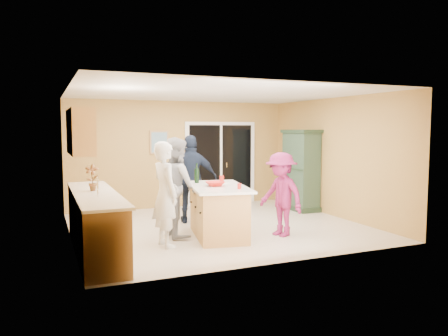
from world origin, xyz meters
name	(u,v)px	position (x,y,z in m)	size (l,w,h in m)	color
floor	(219,227)	(0.00, 0.00, 0.00)	(5.50, 5.50, 0.00)	beige
ceiling	(219,93)	(0.00, 0.00, 2.60)	(5.50, 5.00, 0.10)	silver
wall_back	(181,154)	(0.00, 2.50, 1.30)	(5.50, 0.10, 2.60)	#E8BE5F
wall_front	(285,173)	(0.00, -2.50, 1.30)	(5.50, 0.10, 2.60)	#E8BE5F
wall_left	(69,166)	(-2.75, 0.00, 1.30)	(0.10, 5.00, 2.60)	#E8BE5F
wall_right	(335,157)	(2.75, 0.00, 1.30)	(0.10, 5.00, 2.60)	#E8BE5F
left_cabinet_run	(96,225)	(-2.45, -1.05, 0.46)	(0.65, 3.05, 1.24)	tan
upper_cabinets	(80,132)	(-2.58, -0.20, 1.88)	(0.35, 1.60, 0.75)	tan
sliding_door	(221,163)	(1.05, 2.46, 1.05)	(1.90, 0.07, 2.10)	white
framed_picture	(159,142)	(-0.55, 2.48, 1.60)	(0.46, 0.04, 0.56)	#AA7F55
kitchen_island	(218,213)	(-0.30, -0.70, 0.43)	(1.25, 1.88, 0.91)	tan
green_hutch	(301,171)	(2.49, 0.96, 0.93)	(0.55, 1.04, 1.90)	#203421
woman_white	(165,194)	(-1.34, -0.98, 0.86)	(0.63, 0.41, 1.72)	silver
woman_grey	(177,187)	(-0.97, -0.37, 0.89)	(0.86, 0.67, 1.78)	gray
woman_navy	(192,179)	(-0.36, 0.60, 0.90)	(1.05, 0.44, 1.80)	#161D31
woman_magenta	(281,194)	(0.76, -1.09, 0.75)	(0.97, 0.56, 1.50)	#801C55
serving_bowl	(215,184)	(-0.36, -0.71, 0.95)	(0.33, 0.33, 0.08)	red
tulip_vase	(92,177)	(-2.45, -0.68, 1.15)	(0.23, 0.15, 0.43)	#A41015
tumbler_near	(239,186)	(-0.12, -1.22, 0.96)	(0.07, 0.07, 0.10)	red
tumbler_far	(222,179)	(-0.03, -0.22, 0.97)	(0.08, 0.08, 0.12)	red
wine_bottle	(197,175)	(-0.51, -0.16, 1.06)	(0.09, 0.09, 0.37)	black
white_plate	(224,182)	(-0.03, -0.31, 0.92)	(0.20, 0.20, 0.01)	silver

